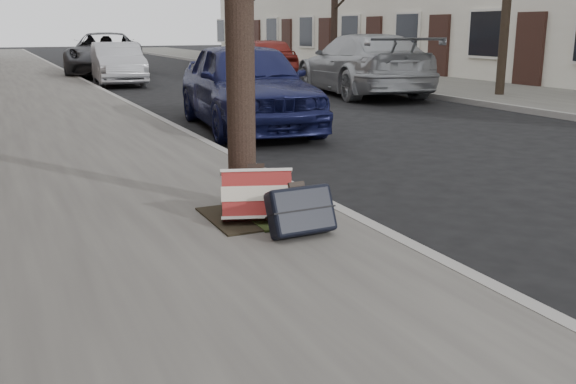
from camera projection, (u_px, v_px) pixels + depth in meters
name	position (u px, v px, depth m)	size (l,w,h in m)	color
ground	(540.00, 239.00, 5.24)	(120.00, 120.00, 0.00)	black
far_sidewalk	(371.00, 77.00, 21.58)	(4.00, 70.00, 0.12)	slate
dirt_patch	(258.00, 215.00, 5.44)	(0.85, 0.85, 0.01)	black
suitcase_red	(257.00, 196.00, 5.25)	(0.57, 0.16, 0.41)	maroon
suitcase_navy	(301.00, 210.00, 4.88)	(0.52, 0.17, 0.37)	black
car_near_front	(247.00, 85.00, 10.81)	(1.75, 4.34, 1.48)	#151845
car_near_mid	(118.00, 64.00, 19.37)	(1.33, 3.81, 1.26)	#B8BAC0
car_near_back	(106.00, 54.00, 23.16)	(2.52, 5.46, 1.52)	#35363A
car_far_front	(362.00, 64.00, 16.37)	(2.14, 5.28, 1.53)	#9EA1A5
car_far_back	(266.00, 57.00, 22.09)	(1.62, 4.02, 1.37)	maroon
tree_far_c	(242.00, 10.00, 29.89)	(0.23, 0.23, 4.73)	black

